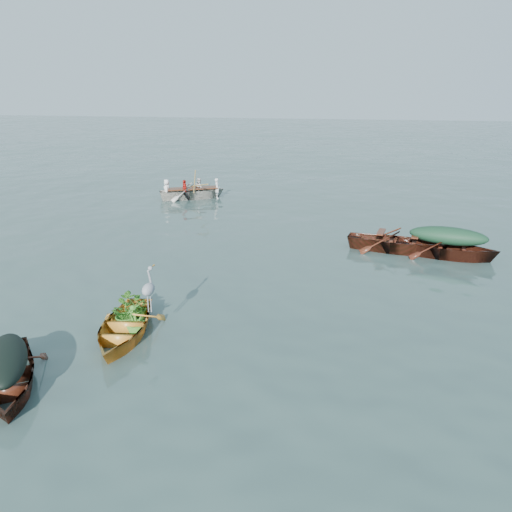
{
  "coord_description": "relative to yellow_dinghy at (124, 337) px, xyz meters",
  "views": [
    {
      "loc": [
        1.9,
        -9.48,
        4.76
      ],
      "look_at": [
        -0.56,
        2.77,
        0.5
      ],
      "focal_mm": 35.0,
      "sensor_mm": 36.0,
      "label": 1
    }
  ],
  "objects": [
    {
      "name": "yellow_dinghy",
      "position": [
        0.0,
        0.0,
        0.0
      ],
      "size": [
        1.8,
        3.27,
        0.83
      ],
      "primitive_type": "imported",
      "rotation": [
        0.0,
        0.0,
        0.15
      ],
      "color": "orange",
      "rests_on": "ground"
    },
    {
      "name": "green_tarp_boat",
      "position": [
        7.08,
        6.42,
        0.0
      ],
      "size": [
        4.13,
        2.0,
        0.9
      ],
      "primitive_type": "imported",
      "rotation": [
        0.0,
        0.0,
        1.37
      ],
      "color": "#441C0F",
      "rests_on": "ground"
    },
    {
      "name": "dark_covered_boat",
      "position": [
        -1.07,
        -2.02,
        0.0
      ],
      "size": [
        2.8,
        3.36,
        0.78
      ],
      "primitive_type": "imported",
      "rotation": [
        0.0,
        0.0,
        0.59
      ],
      "color": "#562414",
      "rests_on": "ground"
    },
    {
      "name": "oars",
      "position": [
        -2.74,
        12.67,
        0.5
      ],
      "size": [
        1.68,
        2.6,
        0.06
      ],
      "primitive_type": null,
      "rotation": [
        0.0,
        0.0,
        2.02
      ],
      "color": "olive",
      "rests_on": "rowed_boat"
    },
    {
      "name": "dark_tarp_cover",
      "position": [
        -1.07,
        -2.02,
        0.59
      ],
      "size": [
        1.54,
        1.85,
        0.4
      ],
      "primitive_type": "ellipsoid",
      "rotation": [
        0.0,
        0.0,
        0.59
      ],
      "color": "black",
      "rests_on": "dark_covered_boat"
    },
    {
      "name": "open_wooden_boat",
      "position": [
        5.7,
        6.71,
        0.0
      ],
      "size": [
        4.28,
        1.96,
        0.95
      ],
      "primitive_type": "imported",
      "rotation": [
        0.0,
        0.0,
        1.4
      ],
      "color": "#511F14",
      "rests_on": "ground"
    },
    {
      "name": "heron",
      "position": [
        0.54,
        0.13,
        0.88
      ],
      "size": [
        0.34,
        0.44,
        0.92
      ],
      "primitive_type": null,
      "rotation": [
        0.0,
        0.0,
        0.15
      ],
      "color": "#979B9F",
      "rests_on": "yellow_dinghy"
    },
    {
      "name": "rowed_boat",
      "position": [
        -2.74,
        12.67,
        0.0
      ],
      "size": [
        4.14,
        2.84,
        0.94
      ],
      "primitive_type": "imported",
      "rotation": [
        0.0,
        0.0,
        2.02
      ],
      "color": "beige",
      "rests_on": "ground"
    },
    {
      "name": "dinghy_weeds",
      "position": [
        -0.06,
        0.55,
        0.72
      ],
      "size": [
        0.83,
        1.0,
        0.6
      ],
      "primitive_type": "imported",
      "rotation": [
        0.0,
        0.0,
        0.15
      ],
      "color": "#31641A",
      "rests_on": "yellow_dinghy"
    },
    {
      "name": "rowers",
      "position": [
        -2.74,
        12.67,
        0.85
      ],
      "size": [
        3.0,
        2.21,
        0.76
      ],
      "primitive_type": "imported",
      "rotation": [
        0.0,
        0.0,
        2.02
      ],
      "color": "silver",
      "rests_on": "rowed_boat"
    },
    {
      "name": "thwart_benches",
      "position": [
        5.7,
        6.71,
        0.49
      ],
      "size": [
        2.16,
        1.11,
        0.04
      ],
      "primitive_type": null,
      "rotation": [
        0.0,
        0.0,
        1.4
      ],
      "color": "#4A1F11",
      "rests_on": "open_wooden_boat"
    },
    {
      "name": "ground",
      "position": [
        2.45,
        1.25,
        0.0
      ],
      "size": [
        140.0,
        140.0,
        0.0
      ],
      "primitive_type": "plane",
      "color": "#39504B",
      "rests_on": "ground"
    },
    {
      "name": "green_tarp_cover",
      "position": [
        7.08,
        6.42,
        0.71
      ],
      "size": [
        2.27,
        1.1,
        0.52
      ],
      "primitive_type": "ellipsoid",
      "rotation": [
        0.0,
        0.0,
        1.37
      ],
      "color": "#14331F",
      "rests_on": "green_tarp_boat"
    }
  ]
}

